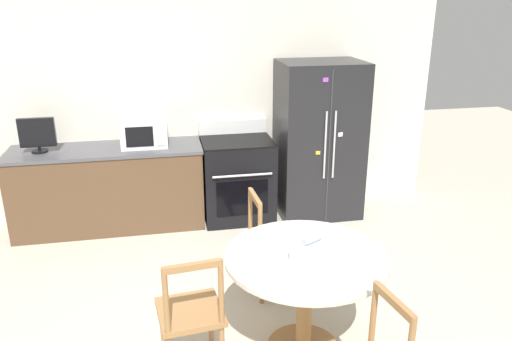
{
  "coord_description": "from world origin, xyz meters",
  "views": [
    {
      "loc": [
        -0.63,
        -2.95,
        2.43
      ],
      "look_at": [
        0.19,
        1.15,
        0.95
      ],
      "focal_mm": 35.0,
      "sensor_mm": 36.0,
      "label": 1
    }
  ],
  "objects_px": {
    "microwave": "(144,132)",
    "dining_chair_far": "(273,245)",
    "candle_glass": "(297,255)",
    "refrigerator": "(319,140)",
    "dining_chair_left": "(191,314)",
    "oven_range": "(237,178)",
    "countertop_tv": "(37,134)"
  },
  "relations": [
    {
      "from": "microwave",
      "to": "dining_chair_far",
      "type": "bearing_deg",
      "value": -56.98
    },
    {
      "from": "oven_range",
      "to": "candle_glass",
      "type": "bearing_deg",
      "value": -89.76
    },
    {
      "from": "refrigerator",
      "to": "dining_chair_far",
      "type": "bearing_deg",
      "value": -119.86
    },
    {
      "from": "refrigerator",
      "to": "microwave",
      "type": "height_order",
      "value": "refrigerator"
    },
    {
      "from": "oven_range",
      "to": "dining_chair_left",
      "type": "distance_m",
      "value": 2.49
    },
    {
      "from": "refrigerator",
      "to": "microwave",
      "type": "relative_size",
      "value": 3.66
    },
    {
      "from": "candle_glass",
      "to": "microwave",
      "type": "bearing_deg",
      "value": 112.14
    },
    {
      "from": "oven_range",
      "to": "dining_chair_far",
      "type": "bearing_deg",
      "value": -87.99
    },
    {
      "from": "refrigerator",
      "to": "candle_glass",
      "type": "relative_size",
      "value": 18.58
    },
    {
      "from": "oven_range",
      "to": "dining_chair_left",
      "type": "height_order",
      "value": "oven_range"
    },
    {
      "from": "oven_range",
      "to": "countertop_tv",
      "type": "distance_m",
      "value": 2.14
    },
    {
      "from": "refrigerator",
      "to": "microwave",
      "type": "bearing_deg",
      "value": 177.65
    },
    {
      "from": "dining_chair_far",
      "to": "candle_glass",
      "type": "relative_size",
      "value": 9.55
    },
    {
      "from": "refrigerator",
      "to": "dining_chair_far",
      "type": "distance_m",
      "value": 1.82
    },
    {
      "from": "microwave",
      "to": "refrigerator",
      "type": "bearing_deg",
      "value": -2.35
    },
    {
      "from": "oven_range",
      "to": "candle_glass",
      "type": "distance_m",
      "value": 2.43
    },
    {
      "from": "dining_chair_far",
      "to": "dining_chair_left",
      "type": "height_order",
      "value": "same"
    },
    {
      "from": "oven_range",
      "to": "refrigerator",
      "type": "bearing_deg",
      "value": -1.96
    },
    {
      "from": "dining_chair_left",
      "to": "oven_range",
      "type": "bearing_deg",
      "value": 67.36
    },
    {
      "from": "microwave",
      "to": "countertop_tv",
      "type": "xyz_separation_m",
      "value": [
        -1.06,
        -0.03,
        0.04
      ]
    },
    {
      "from": "countertop_tv",
      "to": "candle_glass",
      "type": "relative_size",
      "value": 3.8
    },
    {
      "from": "refrigerator",
      "to": "dining_chair_far",
      "type": "relative_size",
      "value": 1.94
    },
    {
      "from": "dining_chair_left",
      "to": "dining_chair_far",
      "type": "bearing_deg",
      "value": 41.42
    },
    {
      "from": "countertop_tv",
      "to": "candle_glass",
      "type": "height_order",
      "value": "countertop_tv"
    },
    {
      "from": "countertop_tv",
      "to": "dining_chair_far",
      "type": "bearing_deg",
      "value": -36.82
    },
    {
      "from": "microwave",
      "to": "dining_chair_far",
      "type": "height_order",
      "value": "microwave"
    },
    {
      "from": "oven_range",
      "to": "candle_glass",
      "type": "height_order",
      "value": "oven_range"
    },
    {
      "from": "microwave",
      "to": "dining_chair_far",
      "type": "relative_size",
      "value": 0.53
    },
    {
      "from": "refrigerator",
      "to": "dining_chair_left",
      "type": "bearing_deg",
      "value": -124.67
    },
    {
      "from": "refrigerator",
      "to": "microwave",
      "type": "xyz_separation_m",
      "value": [
        -1.92,
        0.08,
        0.17
      ]
    },
    {
      "from": "dining_chair_left",
      "to": "candle_glass",
      "type": "distance_m",
      "value": 0.8
    },
    {
      "from": "microwave",
      "to": "dining_chair_far",
      "type": "xyz_separation_m",
      "value": [
        1.04,
        -1.61,
        -0.61
      ]
    }
  ]
}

